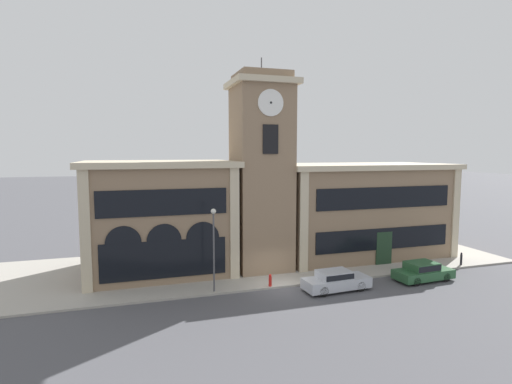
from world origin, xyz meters
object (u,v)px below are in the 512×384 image
street_lamp (214,237)px  bollard (461,259)px  parked_car_near (336,280)px  parked_car_mid (423,271)px  fire_hydrant (270,280)px

street_lamp → bollard: 21.53m
parked_car_near → parked_car_mid: (7.33, -0.00, -0.01)m
parked_car_mid → bollard: parked_car_mid is taller
bollard → parked_car_mid: bearing=-159.8°
parked_car_near → bollard: size_ratio=4.55×
parked_car_near → fire_hydrant: bearing=153.5°
bollard → fire_hydrant: (-17.27, -0.28, -0.10)m
parked_car_near → street_lamp: street_lamp is taller
parked_car_mid → bollard: bearing=17.0°
parked_car_near → fire_hydrant: size_ratio=5.55×
street_lamp → bollard: street_lamp is taller
bollard → parked_car_near: bearing=-170.9°
bollard → street_lamp: bearing=-179.7°
parked_car_mid → street_lamp: size_ratio=0.80×
parked_car_near → street_lamp: size_ratio=0.84×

